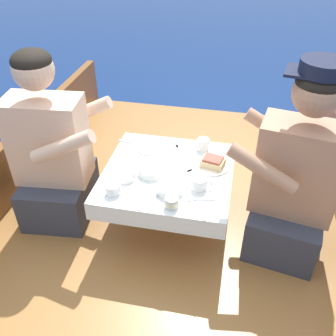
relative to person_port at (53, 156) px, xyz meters
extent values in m
plane|color=navy|center=(0.64, -0.02, -0.76)|extent=(60.00, 60.00, 0.00)
cube|color=#9E6B38|center=(0.64, -0.02, -0.58)|extent=(2.09, 3.06, 0.36)
cube|color=brown|center=(-0.37, -0.02, -0.22)|extent=(0.06, 3.06, 0.38)
cylinder|color=#B2B2B7|center=(0.64, 0.04, -0.23)|extent=(0.07, 0.07, 0.35)
cube|color=#9E6B38|center=(0.64, 0.04, -0.05)|extent=(0.66, 0.65, 0.02)
cube|color=white|center=(0.64, 0.04, -0.04)|extent=(0.69, 0.68, 0.00)
cube|color=white|center=(0.64, -0.30, -0.09)|extent=(0.69, 0.00, 0.10)
cube|color=white|center=(0.64, 0.38, -0.09)|extent=(0.69, 0.00, 0.10)
cube|color=#333847|center=(-0.01, 0.00, -0.27)|extent=(0.40, 0.47, 0.26)
cube|color=beige|center=(-0.01, 0.00, 0.10)|extent=(0.42, 0.26, 0.49)
sphere|color=beige|center=(-0.01, 0.00, 0.50)|extent=(0.20, 0.20, 0.20)
ellipsoid|color=black|center=(-0.01, 0.00, 0.54)|extent=(0.19, 0.19, 0.11)
cylinder|color=beige|center=(0.13, 0.19, 0.19)|extent=(0.34, 0.10, 0.21)
cylinder|color=beige|center=(0.17, -0.16, 0.19)|extent=(0.34, 0.10, 0.21)
cube|color=#333847|center=(1.29, 0.00, -0.27)|extent=(0.43, 0.50, 0.26)
cube|color=tan|center=(1.29, 0.00, 0.10)|extent=(0.43, 0.29, 0.48)
sphere|color=tan|center=(1.29, 0.00, 0.50)|extent=(0.21, 0.21, 0.21)
ellipsoid|color=black|center=(1.29, 0.00, 0.55)|extent=(0.20, 0.20, 0.12)
cylinder|color=tan|center=(1.11, -0.15, 0.18)|extent=(0.34, 0.13, 0.21)
cylinder|color=tan|center=(1.17, 0.21, 0.18)|extent=(0.34, 0.13, 0.21)
cylinder|color=black|center=(1.29, 0.00, 0.61)|extent=(0.20, 0.20, 0.06)
cube|color=black|center=(1.20, 0.02, 0.58)|extent=(0.13, 0.17, 0.01)
cylinder|color=white|center=(0.87, 0.13, -0.03)|extent=(0.18, 0.18, 0.01)
cylinder|color=white|center=(0.50, 0.24, -0.03)|extent=(0.17, 0.17, 0.01)
cube|color=#E0BC7F|center=(0.87, 0.13, -0.01)|extent=(0.14, 0.12, 0.04)
cube|color=#B74C3D|center=(0.87, 0.13, 0.02)|extent=(0.11, 0.10, 0.01)
cylinder|color=white|center=(0.69, -0.13, -0.01)|extent=(0.14, 0.14, 0.04)
cylinder|color=beige|center=(0.69, -0.13, 0.00)|extent=(0.11, 0.11, 0.02)
cylinder|color=white|center=(0.56, 0.00, -0.01)|extent=(0.15, 0.15, 0.04)
cylinder|color=beige|center=(0.56, 0.00, 0.00)|extent=(0.12, 0.12, 0.02)
cylinder|color=white|center=(0.44, -0.07, -0.01)|extent=(0.11, 0.11, 0.04)
cylinder|color=beige|center=(0.44, -0.07, 0.00)|extent=(0.09, 0.09, 0.02)
cylinder|color=white|center=(0.83, -0.07, 0.00)|extent=(0.08, 0.08, 0.06)
torus|color=white|center=(0.88, -0.07, 0.00)|extent=(0.04, 0.01, 0.04)
cylinder|color=#3D2314|center=(0.83, -0.07, 0.01)|extent=(0.07, 0.07, 0.01)
cylinder|color=white|center=(0.41, -0.20, -0.01)|extent=(0.07, 0.07, 0.05)
torus|color=white|center=(0.46, -0.20, -0.01)|extent=(0.04, 0.01, 0.04)
cylinder|color=#3D2314|center=(0.41, -0.20, 0.01)|extent=(0.06, 0.06, 0.01)
cylinder|color=white|center=(0.80, 0.29, 0.00)|extent=(0.07, 0.07, 0.07)
torus|color=white|center=(0.84, 0.29, 0.00)|extent=(0.04, 0.01, 0.04)
cylinder|color=#3D2314|center=(0.80, 0.29, 0.02)|extent=(0.06, 0.06, 0.01)
cylinder|color=silver|center=(0.72, -0.24, -0.01)|extent=(0.06, 0.06, 0.05)
cylinder|color=beige|center=(0.72, -0.24, -0.01)|extent=(0.07, 0.07, 0.03)
cube|color=silver|center=(0.71, 0.01, -0.03)|extent=(0.13, 0.13, 0.00)
cube|color=silver|center=(0.76, 0.06, -0.03)|extent=(0.04, 0.04, 0.00)
cube|color=silver|center=(0.37, 0.26, -0.03)|extent=(0.17, 0.06, 0.00)
ellipsoid|color=silver|center=(0.30, 0.28, -0.03)|extent=(0.04, 0.02, 0.01)
cube|color=silver|center=(0.61, -0.22, -0.03)|extent=(0.09, 0.16, 0.00)
ellipsoid|color=silver|center=(0.64, -0.16, -0.03)|extent=(0.04, 0.02, 0.01)
cube|color=silver|center=(0.84, -0.17, -0.03)|extent=(0.17, 0.05, 0.00)
cube|color=silver|center=(0.84, -0.23, -0.03)|extent=(0.11, 0.15, 0.00)
ellipsoid|color=silver|center=(0.80, -0.18, -0.03)|extent=(0.04, 0.02, 0.01)
cube|color=silver|center=(0.68, 0.22, -0.03)|extent=(0.09, 0.16, 0.00)
cube|color=silver|center=(0.65, 0.28, -0.03)|extent=(0.03, 0.04, 0.00)
camera|label=1|loc=(0.97, -1.55, 1.17)|focal=40.00mm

